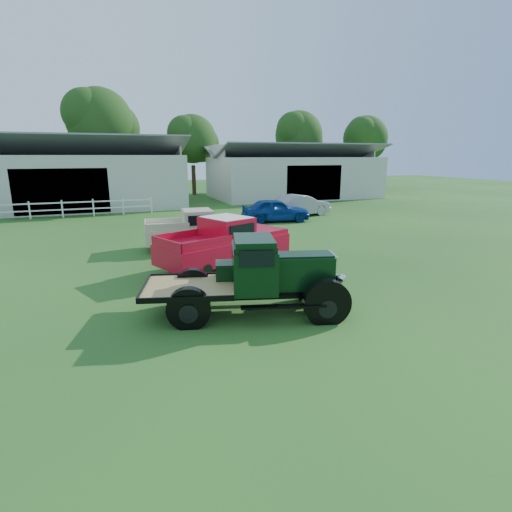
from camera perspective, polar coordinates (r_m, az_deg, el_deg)
name	(u,v)px	position (r m, az deg, el deg)	size (l,w,h in m)	color
ground	(264,300)	(11.97, 1.14, -6.29)	(120.00, 120.00, 0.00)	#234A1D
shed_left	(66,173)	(36.54, -25.56, 10.67)	(18.80, 10.20, 5.60)	#B2B1AB
shed_right	(293,171)	(41.62, 5.36, 11.96)	(16.80, 9.20, 5.20)	#B2B1AB
fence_rail	(46,210)	(30.86, -27.79, 5.90)	(14.20, 0.16, 1.20)	white
tree_b	(101,139)	(44.43, -21.22, 15.30)	(6.90, 6.90, 11.50)	#1F4915
tree_c	(193,152)	(44.37, -9.02, 14.44)	(5.40, 5.40, 9.00)	#1F4915
tree_d	(298,148)	(49.64, 6.07, 15.06)	(6.00, 6.00, 10.00)	#1F4915
tree_e	(365,150)	(52.05, 15.25, 14.34)	(5.70, 5.70, 9.50)	#1F4915
vintage_flatbed	(250,276)	(10.67, -0.86, -2.91)	(5.31, 2.10, 2.10)	black
red_pickup	(225,242)	(15.23, -4.49, 1.99)	(5.38, 2.07, 1.96)	red
white_pickup	(196,229)	(18.66, -8.61, 3.80)	(4.74, 1.84, 1.74)	beige
misc_car_blue	(276,210)	(26.01, 2.82, 6.57)	(1.76, 4.37, 1.49)	navy
misc_car_grey	(300,205)	(28.50, 6.32, 7.20)	(1.60, 4.58, 1.51)	gray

